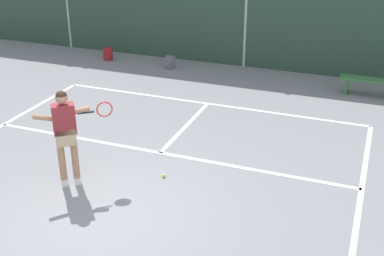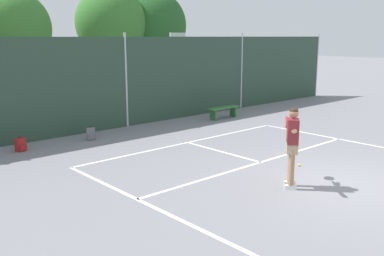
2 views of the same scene
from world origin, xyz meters
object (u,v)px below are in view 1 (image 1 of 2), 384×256
(backpack_grey, at_px, (170,62))
(courtside_bench, at_px, (370,83))
(tennis_ball, at_px, (163,176))
(tennis_player, at_px, (66,129))
(backpack_red, at_px, (108,54))

(backpack_grey, relative_size, courtside_bench, 0.29)
(tennis_ball, relative_size, backpack_grey, 0.14)
(tennis_player, distance_m, backpack_grey, 7.35)
(backpack_red, xyz_separation_m, backpack_grey, (2.31, -0.08, 0.00))
(backpack_grey, height_order, courtside_bench, courtside_bench)
(tennis_player, height_order, backpack_red, tennis_player)
(courtside_bench, bearing_deg, backpack_red, 177.31)
(tennis_ball, bearing_deg, tennis_player, -152.39)
(tennis_ball, xyz_separation_m, backpack_grey, (-2.61, 6.40, 0.16))
(tennis_ball, bearing_deg, backpack_red, 127.17)
(tennis_player, bearing_deg, tennis_ball, 27.61)
(tennis_player, relative_size, courtside_bench, 1.16)
(backpack_grey, bearing_deg, tennis_ball, -67.79)
(tennis_ball, height_order, courtside_bench, courtside_bench)
(tennis_player, distance_m, courtside_bench, 8.55)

